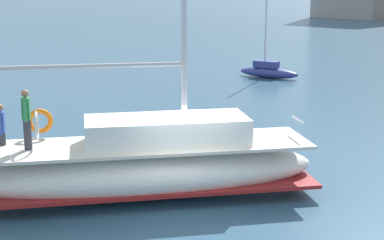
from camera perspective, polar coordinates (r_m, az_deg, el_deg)
ground_plane at (r=15.60m, az=-0.92°, el=-8.10°), size 400.00×400.00×0.00m
main_sailboat at (r=15.85m, az=-4.77°, el=-4.31°), size 7.54×9.20×13.24m
moored_sloop_near at (r=36.28m, az=7.44°, el=4.84°), size 3.97×1.66×6.85m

